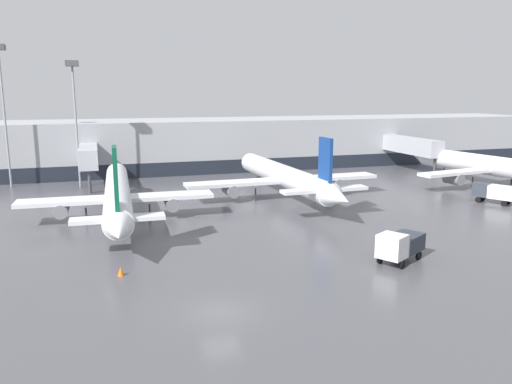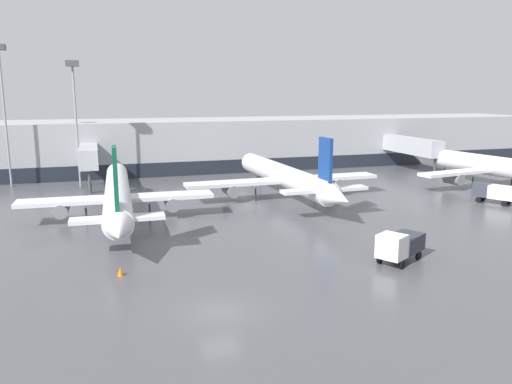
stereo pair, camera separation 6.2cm
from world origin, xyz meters
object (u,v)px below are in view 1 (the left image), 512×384
(parked_jet_3, at_px, (284,177))
(traffic_cone_1, at_px, (121,271))
(apron_light_mast_3, at_px, (1,77))
(apron_light_mast_4, at_px, (74,88))
(parked_jet_0, at_px, (491,166))
(service_truck_0, at_px, (494,192))
(service_truck_3, at_px, (400,244))
(parked_jet_1, at_px, (117,194))

(parked_jet_3, bearing_deg, traffic_cone_1, 134.72)
(apron_light_mast_3, height_order, apron_light_mast_4, apron_light_mast_3)
(parked_jet_0, height_order, service_truck_0, parked_jet_0)
(service_truck_3, bearing_deg, parked_jet_3, -120.38)
(parked_jet_0, distance_m, parked_jet_1, 54.38)
(parked_jet_1, bearing_deg, service_truck_3, -132.60)
(parked_jet_3, xyz_separation_m, apron_light_mast_4, (-26.13, 16.88, 11.54))
(traffic_cone_1, xyz_separation_m, apron_light_mast_4, (-3.93, 40.00, 14.09))
(service_truck_0, bearing_deg, parked_jet_3, 37.53)
(parked_jet_1, bearing_deg, parked_jet_3, -73.62)
(parked_jet_0, height_order, traffic_cone_1, parked_jet_0)
(service_truck_3, xyz_separation_m, apron_light_mast_3, (-35.95, 46.86, 14.49))
(parked_jet_3, distance_m, traffic_cone_1, 32.15)
(parked_jet_1, bearing_deg, service_truck_0, -94.88)
(parked_jet_3, height_order, apron_light_mast_3, apron_light_mast_3)
(parked_jet_1, xyz_separation_m, apron_light_mast_4, (-4.56, 22.37, 11.53))
(parked_jet_3, distance_m, service_truck_0, 26.63)
(parked_jet_1, relative_size, parked_jet_3, 1.04)
(service_truck_0, bearing_deg, apron_light_mast_4, 33.10)
(parked_jet_3, bearing_deg, apron_light_mast_3, 59.41)
(parked_jet_3, bearing_deg, parked_jet_1, 102.83)
(parked_jet_3, height_order, apron_light_mast_4, apron_light_mast_4)
(parked_jet_0, distance_m, parked_jet_3, 32.65)
(apron_light_mast_4, bearing_deg, service_truck_3, -59.14)
(apron_light_mast_4, bearing_deg, service_truck_0, -29.08)
(parked_jet_3, height_order, service_truck_3, parked_jet_3)
(parked_jet_3, bearing_deg, service_truck_3, 178.49)
(parked_jet_3, height_order, traffic_cone_1, parked_jet_3)
(service_truck_0, distance_m, apron_light_mast_3, 69.25)
(parked_jet_0, xyz_separation_m, service_truck_3, (-32.66, -25.78, -1.55))
(parked_jet_1, xyz_separation_m, parked_jet_3, (21.57, 5.49, -0.00))
(parked_jet_1, distance_m, apron_light_mast_3, 32.10)
(service_truck_0, bearing_deg, service_truck_3, 95.20)
(parked_jet_1, xyz_separation_m, service_truck_0, (45.74, -5.60, -1.40))
(apron_light_mast_3, bearing_deg, parked_jet_0, -17.08)
(parked_jet_1, height_order, traffic_cone_1, parked_jet_1)
(parked_jet_0, relative_size, apron_light_mast_3, 1.60)
(service_truck_3, height_order, apron_light_mast_3, apron_light_mast_3)
(apron_light_mast_4, bearing_deg, parked_jet_3, -32.87)
(parked_jet_3, relative_size, service_truck_3, 6.48)
(apron_light_mast_3, xyz_separation_m, apron_light_mast_4, (9.85, -3.17, -1.53))
(parked_jet_3, xyz_separation_m, service_truck_3, (-0.02, -26.81, -1.42))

